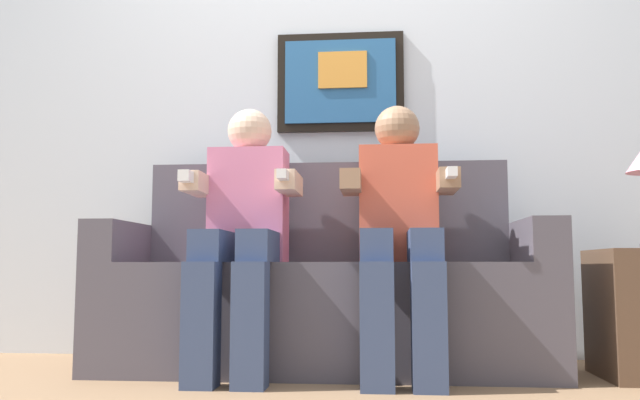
% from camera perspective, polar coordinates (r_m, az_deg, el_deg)
% --- Properties ---
extents(ground_plane, '(5.56, 5.56, 0.00)m').
position_cam_1_polar(ground_plane, '(2.52, -0.32, -15.67)').
color(ground_plane, '#8C6B4C').
extents(back_wall_assembly, '(4.28, 0.10, 2.60)m').
position_cam_1_polar(back_wall_assembly, '(3.36, 0.98, 9.18)').
color(back_wall_assembly, silver).
rests_on(back_wall_assembly, ground_plane).
extents(couch, '(1.88, 0.58, 0.90)m').
position_cam_1_polar(couch, '(2.81, 0.32, -8.26)').
color(couch, '#514C56').
rests_on(couch, ground_plane).
extents(person_on_left, '(0.46, 0.56, 1.11)m').
position_cam_1_polar(person_on_left, '(2.69, -6.71, -2.07)').
color(person_on_left, pink).
rests_on(person_on_left, ground_plane).
extents(person_on_right, '(0.46, 0.56, 1.11)m').
position_cam_1_polar(person_on_right, '(2.64, 6.90, -2.00)').
color(person_on_right, '#D8593F').
rests_on(person_on_right, ground_plane).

